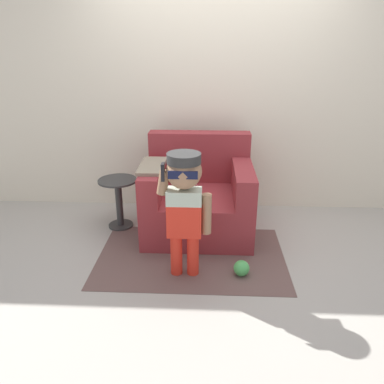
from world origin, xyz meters
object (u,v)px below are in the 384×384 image
armchair (198,198)px  side_table (119,199)px  toy_ball (241,268)px  person_child (184,197)px

armchair → side_table: (-0.79, 0.02, -0.03)m
side_table → toy_ball: 1.45m
side_table → person_child: bearing=-48.7°
side_table → toy_ball: bearing=-34.9°
person_child → toy_ball: size_ratio=7.90×
armchair → toy_ball: size_ratio=8.08×
person_child → side_table: person_child is taller
armchair → person_child: size_ratio=1.02×
armchair → side_table: armchair is taller
side_table → armchair: bearing=-1.4°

